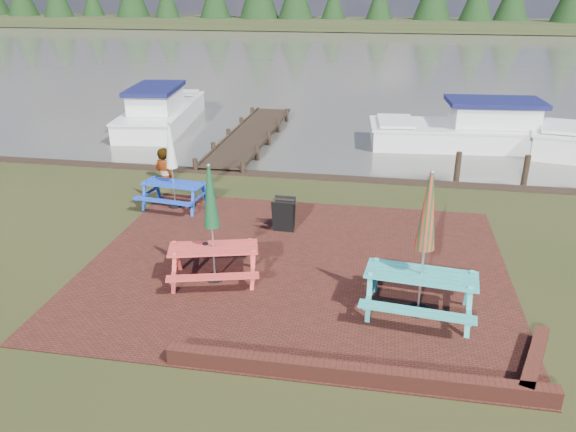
# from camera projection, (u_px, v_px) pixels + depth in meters

# --- Properties ---
(ground) EXTENTS (120.00, 120.00, 0.00)m
(ground) POSITION_uv_depth(u_px,v_px,m) (288.00, 290.00, 11.29)
(ground) COLOR black
(ground) RESTS_ON ground
(paving) EXTENTS (9.00, 7.50, 0.02)m
(paving) POSITION_uv_depth(u_px,v_px,m) (296.00, 266.00, 12.20)
(paving) COLOR #381811
(paving) RESTS_ON ground
(brick_wall) EXTENTS (6.21, 1.79, 0.30)m
(brick_wall) POSITION_uv_depth(u_px,v_px,m) (397.00, 372.00, 8.70)
(brick_wall) COLOR #4C1E16
(brick_wall) RESTS_ON ground
(water) EXTENTS (120.00, 60.00, 0.02)m
(water) POSITION_uv_depth(u_px,v_px,m) (368.00, 57.00, 44.85)
(water) COLOR #47443D
(water) RESTS_ON ground
(far_treeline) EXTENTS (120.00, 10.00, 8.10)m
(far_treeline) POSITION_uv_depth(u_px,v_px,m) (380.00, 1.00, 69.88)
(far_treeline) COLOR black
(far_treeline) RESTS_ON ground
(picnic_table_teal) EXTENTS (2.19, 1.99, 2.78)m
(picnic_table_teal) POSITION_uv_depth(u_px,v_px,m) (422.00, 267.00, 10.11)
(picnic_table_teal) COLOR teal
(picnic_table_teal) RESTS_ON ground
(picnic_table_red) EXTENTS (2.14, 2.00, 2.49)m
(picnic_table_red) POSITION_uv_depth(u_px,v_px,m) (213.00, 242.00, 11.31)
(picnic_table_red) COLOR #C63832
(picnic_table_red) RESTS_ON ground
(picnic_table_blue) EXTENTS (1.87, 1.71, 2.33)m
(picnic_table_blue) POSITION_uv_depth(u_px,v_px,m) (173.00, 179.00, 15.05)
(picnic_table_blue) COLOR #173AAC
(picnic_table_blue) RESTS_ON ground
(chalkboard) EXTENTS (0.53, 0.51, 0.85)m
(chalkboard) POSITION_uv_depth(u_px,v_px,m) (284.00, 215.00, 13.73)
(chalkboard) COLOR black
(chalkboard) RESTS_ON ground
(jetty) EXTENTS (1.76, 9.08, 1.00)m
(jetty) POSITION_uv_depth(u_px,v_px,m) (250.00, 135.00, 22.04)
(jetty) COLOR black
(jetty) RESTS_ON ground
(boat_jetty) EXTENTS (3.22, 7.24, 2.03)m
(boat_jetty) POSITION_uv_depth(u_px,v_px,m) (161.00, 113.00, 24.40)
(boat_jetty) COLOR silver
(boat_jetty) RESTS_ON ground
(boat_near) EXTENTS (7.55, 3.13, 2.00)m
(boat_near) POSITION_uv_depth(u_px,v_px,m) (472.00, 132.00, 21.40)
(boat_near) COLOR silver
(boat_near) RESTS_ON ground
(person) EXTENTS (0.82, 0.66, 1.96)m
(person) POSITION_uv_depth(u_px,v_px,m) (163.00, 148.00, 17.21)
(person) COLOR gray
(person) RESTS_ON ground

